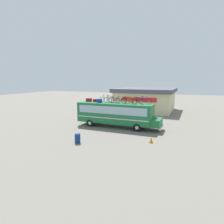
# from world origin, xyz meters

# --- Properties ---
(ground_plane) EXTENTS (120.00, 120.00, 0.00)m
(ground_plane) POSITION_xyz_m (0.00, 0.00, 0.00)
(ground_plane) COLOR slate
(bus) EXTENTS (10.84, 2.65, 3.09)m
(bus) POSITION_xyz_m (0.18, -0.00, 1.79)
(bus) COLOR #1E6B38
(bus) RESTS_ON ground
(luggage_bag_1) EXTENTS (0.64, 0.56, 0.44)m
(luggage_bag_1) POSITION_xyz_m (-3.86, 0.15, 3.31)
(luggage_bag_1) COLOR maroon
(luggage_bag_1) RESTS_ON bus
(luggage_bag_2) EXTENTS (0.58, 0.37, 0.38)m
(luggage_bag_2) POSITION_xyz_m (-2.89, 0.18, 3.28)
(luggage_bag_2) COLOR maroon
(luggage_bag_2) RESTS_ON bus
(luggage_bag_3) EXTENTS (0.53, 0.54, 0.47)m
(luggage_bag_3) POSITION_xyz_m (-2.07, -0.27, 3.32)
(luggage_bag_3) COLOR #193899
(luggage_bag_3) RESTS_ON bus
(rooftop_bicycle_1) EXTENTS (1.79, 0.44, 0.92)m
(rooftop_bicycle_1) POSITION_xyz_m (-1.48, 0.44, 3.47)
(rooftop_bicycle_1) COLOR black
(rooftop_bicycle_1) RESTS_ON bus
(rooftop_bicycle_2) EXTENTS (1.76, 0.44, 0.97)m
(rooftop_bicycle_2) POSITION_xyz_m (-0.67, -0.09, 3.49)
(rooftop_bicycle_2) COLOR black
(rooftop_bicycle_2) RESTS_ON bus
(rooftop_bicycle_3) EXTENTS (1.64, 0.44, 0.90)m
(rooftop_bicycle_3) POSITION_xyz_m (-0.01, 0.04, 3.46)
(rooftop_bicycle_3) COLOR black
(rooftop_bicycle_3) RESTS_ON bus
(rooftop_bicycle_4) EXTENTS (1.65, 0.44, 0.92)m
(rooftop_bicycle_4) POSITION_xyz_m (0.82, -0.15, 3.47)
(rooftop_bicycle_4) COLOR black
(rooftop_bicycle_4) RESTS_ON bus
(rooftop_bicycle_5) EXTENTS (1.73, 0.44, 0.91)m
(rooftop_bicycle_5) POSITION_xyz_m (1.59, 0.33, 3.47)
(rooftop_bicycle_5) COLOR black
(rooftop_bicycle_5) RESTS_ON bus
(rooftop_bicycle_6) EXTENTS (1.66, 0.44, 0.90)m
(rooftop_bicycle_6) POSITION_xyz_m (2.23, -0.38, 3.47)
(rooftop_bicycle_6) COLOR black
(rooftop_bicycle_6) RESTS_ON bus
(rooftop_bicycle_7) EXTENTS (1.71, 0.44, 0.89)m
(rooftop_bicycle_7) POSITION_xyz_m (3.03, -0.05, 3.46)
(rooftop_bicycle_7) COLOR black
(rooftop_bicycle_7) RESTS_ON bus
(rooftop_bicycle_8) EXTENTS (1.80, 0.44, 0.96)m
(rooftop_bicycle_8) POSITION_xyz_m (3.71, 0.42, 3.49)
(rooftop_bicycle_8) COLOR black
(rooftop_bicycle_8) RESTS_ON bus
(roadside_building) EXTENTS (10.87, 10.33, 4.34)m
(roadside_building) POSITION_xyz_m (0.50, 14.69, 2.22)
(roadside_building) COLOR beige
(roadside_building) RESTS_ON ground
(trash_bin) EXTENTS (0.54, 0.54, 0.91)m
(trash_bin) POSITION_xyz_m (-0.84, -7.46, 0.46)
(trash_bin) COLOR navy
(trash_bin) RESTS_ON ground
(traffic_cone) EXTENTS (0.39, 0.39, 0.53)m
(traffic_cone) POSITION_xyz_m (5.68, -4.65, 0.26)
(traffic_cone) COLOR orange
(traffic_cone) RESTS_ON ground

